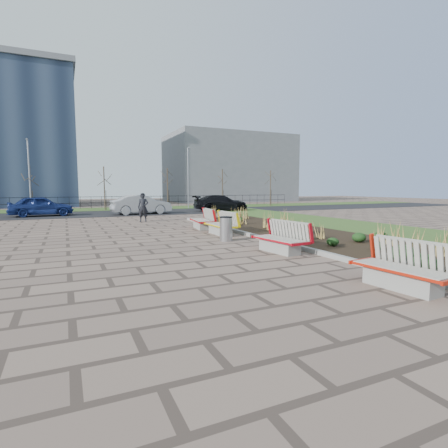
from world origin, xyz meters
name	(u,v)px	position (x,y,z in m)	size (l,w,h in m)	color
ground	(219,275)	(0.00, 0.00, 0.00)	(120.00, 120.00, 0.00)	#765F51
planting_bed	(302,234)	(6.25, 5.00, 0.05)	(4.50, 18.00, 0.10)	black
planting_curb	(257,236)	(3.92, 5.00, 0.07)	(0.16, 18.00, 0.15)	gray
grass_verge_near	(379,229)	(11.00, 5.00, 0.02)	(5.00, 38.00, 0.04)	#33511E
grass_verge_far	(104,209)	(0.00, 28.00, 0.02)	(80.00, 5.00, 0.04)	#33511E
road	(111,213)	(0.00, 22.00, 0.01)	(80.00, 7.00, 0.02)	black
bench_a	(402,266)	(3.00, -2.69, 0.50)	(0.90, 2.10, 1.00)	red
bench_b	(279,237)	(3.00, 1.91, 0.50)	(0.90, 2.10, 1.00)	red
bench_c	(220,223)	(3.00, 6.72, 0.50)	(0.90, 2.10, 1.00)	yellow
bench_d	(201,219)	(3.00, 9.12, 0.50)	(0.90, 2.10, 1.00)	#B70C12
litter_bin	(226,229)	(2.43, 4.86, 0.48)	(0.50, 0.50, 0.96)	#B2B2B7
pedestrian	(143,207)	(1.04, 14.12, 0.90)	(0.65, 0.43, 1.79)	black
car_blue	(41,206)	(-4.98, 21.22, 0.76)	(1.76, 4.37, 1.49)	navy
car_silver	(141,204)	(2.11, 20.18, 0.78)	(1.60, 4.60, 1.52)	#95979C
car_black	(221,203)	(9.36, 20.97, 0.73)	(2.00, 4.92, 1.43)	black
tree_b	(31,188)	(-6.00, 26.50, 2.04)	(1.40, 1.40, 4.00)	#4C3D2D
tree_c	(104,188)	(0.00, 26.50, 2.04)	(1.40, 1.40, 4.00)	#4C3D2D
tree_d	(168,188)	(6.00, 26.50, 2.04)	(1.40, 1.40, 4.00)	#4C3D2D
tree_e	(222,188)	(12.00, 26.50, 2.04)	(1.40, 1.40, 4.00)	#4C3D2D
tree_f	(270,188)	(18.00, 26.50, 2.04)	(1.40, 1.40, 4.00)	#4C3D2D
lamp_west	(29,176)	(-6.00, 26.00, 3.04)	(0.24, 0.60, 6.00)	gray
lamp_east	(188,178)	(8.00, 26.00, 3.04)	(0.24, 0.60, 6.00)	gray
railing_fence	(102,202)	(0.00, 29.50, 0.64)	(44.00, 0.10, 1.20)	black
building_grey	(228,169)	(20.00, 42.00, 5.00)	(18.00, 12.00, 10.00)	slate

